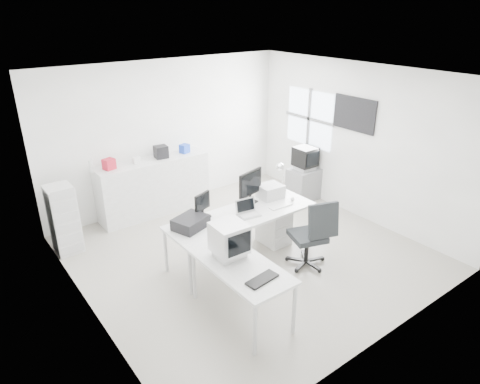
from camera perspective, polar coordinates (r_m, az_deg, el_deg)
floor at (r=6.99m, az=1.00°, el=-8.06°), size 5.00×5.00×0.01m
ceiling at (r=6.01m, az=1.19°, el=15.29°), size 5.00×5.00×0.01m
back_wall at (r=8.38m, az=-9.58°, el=7.58°), size 5.00×0.02×2.80m
left_wall at (r=5.33m, az=-20.66°, el=-3.24°), size 0.02×5.00×2.80m
right_wall at (r=8.07m, az=15.32°, el=6.44°), size 0.02×5.00×2.80m
window at (r=8.76m, az=9.21°, el=9.66°), size 0.02×1.20×1.10m
wall_picture at (r=7.98m, az=15.01°, el=10.02°), size 0.04×0.90×0.60m
main_desk at (r=6.70m, az=0.30°, el=-5.84°), size 2.40×0.80×0.75m
side_desk at (r=5.53m, az=0.17°, el=-12.96°), size 0.70×1.40×0.75m
drawer_pedestal at (r=7.16m, az=4.53°, el=-4.53°), size 0.40×0.50×0.60m
inkjet_printer at (r=6.14m, az=-6.61°, el=-4.07°), size 0.56×0.49×0.17m
lcd_monitor_small at (r=6.34m, az=-5.03°, el=-1.92°), size 0.35×0.27×0.39m
lcd_monitor_large at (r=6.78m, az=1.39°, el=0.68°), size 0.57×0.34×0.56m
laptop at (r=6.43m, az=1.20°, el=-2.29°), size 0.38×0.39×0.22m
white_keyboard at (r=6.79m, az=5.44°, el=-1.87°), size 0.40×0.14×0.02m
white_mouse at (r=7.00m, az=7.00°, el=-0.92°), size 0.06×0.06×0.06m
laser_printer at (r=7.06m, az=4.07°, el=0.11°), size 0.40×0.35×0.22m
desk_lamp at (r=7.27m, az=5.79°, el=2.09°), size 0.18×0.18×0.53m
crt_monitor at (r=5.37m, az=-1.44°, el=-6.52°), size 0.41×0.41×0.45m
black_keyboard at (r=5.05m, az=2.97°, el=-11.56°), size 0.43×0.21×0.03m
office_chair at (r=6.50m, az=9.02°, el=-5.41°), size 0.80×0.80×1.09m
tv_cabinet at (r=8.83m, az=8.47°, el=1.08°), size 0.59×0.48×0.64m
crt_tv at (r=8.64m, az=8.69°, el=4.42°), size 0.50×0.48×0.45m
sideboard at (r=8.23m, az=-11.39°, el=0.73°), size 2.12×0.53×1.06m
clutter_box_a at (r=7.73m, az=-17.07°, el=3.58°), size 0.22×0.21×0.19m
clutter_box_b at (r=7.91m, az=-13.68°, el=4.16°), size 0.12×0.11×0.12m
clutter_box_c at (r=8.09m, az=-10.49°, el=5.28°), size 0.25×0.23×0.23m
clutter_box_d at (r=8.32m, az=-7.40°, el=5.76°), size 0.20×0.19×0.17m
clutter_bottle at (r=7.68m, az=-19.27°, el=3.27°), size 0.07×0.07×0.22m
filing_cabinet at (r=7.34m, az=-22.44°, el=-3.39°), size 0.39×0.46×1.12m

